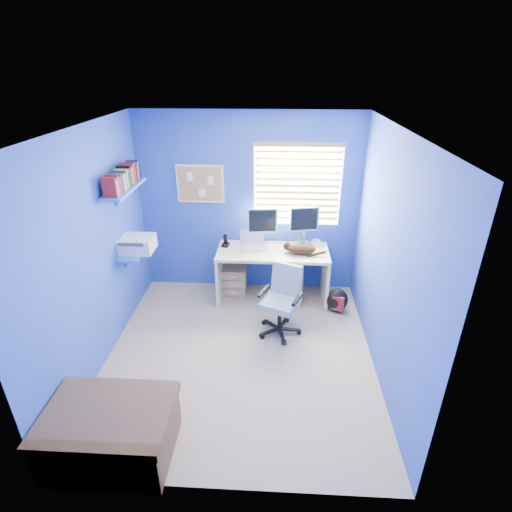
# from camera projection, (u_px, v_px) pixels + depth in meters

# --- Properties ---
(floor) EXTENTS (3.00, 3.20, 0.00)m
(floor) POSITION_uv_depth(u_px,v_px,m) (240.00, 355.00, 4.58)
(floor) COLOR tan
(floor) RESTS_ON ground
(ceiling) EXTENTS (3.00, 3.20, 0.00)m
(ceiling) POSITION_uv_depth(u_px,v_px,m) (235.00, 129.00, 3.48)
(ceiling) COLOR white
(ceiling) RESTS_ON wall_back
(wall_back) EXTENTS (3.00, 0.01, 2.50)m
(wall_back) POSITION_uv_depth(u_px,v_px,m) (249.00, 206.00, 5.46)
(wall_back) COLOR #2844A0
(wall_back) RESTS_ON ground
(wall_front) EXTENTS (3.00, 0.01, 2.50)m
(wall_front) POSITION_uv_depth(u_px,v_px,m) (214.00, 366.00, 2.60)
(wall_front) COLOR #2844A0
(wall_front) RESTS_ON ground
(wall_left) EXTENTS (0.01, 3.20, 2.50)m
(wall_left) POSITION_uv_depth(u_px,v_px,m) (93.00, 254.00, 4.10)
(wall_left) COLOR #2844A0
(wall_left) RESTS_ON ground
(wall_right) EXTENTS (0.01, 3.20, 2.50)m
(wall_right) POSITION_uv_depth(u_px,v_px,m) (388.00, 261.00, 3.96)
(wall_right) COLOR #2844A0
(wall_right) RESTS_ON ground
(desk) EXTENTS (1.50, 0.65, 0.74)m
(desk) POSITION_uv_depth(u_px,v_px,m) (272.00, 275.00, 5.53)
(desk) COLOR beige
(desk) RESTS_ON floor
(laptop) EXTENTS (0.39, 0.34, 0.22)m
(laptop) POSITION_uv_depth(u_px,v_px,m) (254.00, 241.00, 5.37)
(laptop) COLOR silver
(laptop) RESTS_ON desk
(monitor_left) EXTENTS (0.41, 0.16, 0.54)m
(monitor_left) POSITION_uv_depth(u_px,v_px,m) (262.00, 227.00, 5.40)
(monitor_left) COLOR silver
(monitor_left) RESTS_ON desk
(monitor_right) EXTENTS (0.42, 0.20, 0.54)m
(monitor_right) POSITION_uv_depth(u_px,v_px,m) (304.00, 225.00, 5.45)
(monitor_right) COLOR silver
(monitor_right) RESTS_ON desk
(phone) EXTENTS (0.11, 0.13, 0.17)m
(phone) POSITION_uv_depth(u_px,v_px,m) (226.00, 240.00, 5.45)
(phone) COLOR black
(phone) RESTS_ON desk
(mug) EXTENTS (0.10, 0.09, 0.10)m
(mug) POSITION_uv_depth(u_px,v_px,m) (301.00, 242.00, 5.49)
(mug) COLOR #3B8B66
(mug) RESTS_ON desk
(cd_spindle) EXTENTS (0.13, 0.13, 0.07)m
(cd_spindle) POSITION_uv_depth(u_px,v_px,m) (316.00, 243.00, 5.50)
(cd_spindle) COLOR silver
(cd_spindle) RESTS_ON desk
(cat) EXTENTS (0.42, 0.30, 0.13)m
(cat) POSITION_uv_depth(u_px,v_px,m) (302.00, 249.00, 5.24)
(cat) COLOR black
(cat) RESTS_ON desk
(tower_pc) EXTENTS (0.25, 0.46, 0.45)m
(tower_pc) POSITION_uv_depth(u_px,v_px,m) (295.00, 285.00, 5.56)
(tower_pc) COLOR beige
(tower_pc) RESTS_ON floor
(drawer_boxes) EXTENTS (0.35, 0.28, 0.41)m
(drawer_boxes) POSITION_uv_depth(u_px,v_px,m) (234.00, 280.00, 5.73)
(drawer_boxes) COLOR tan
(drawer_boxes) RESTS_ON floor
(yellow_book) EXTENTS (0.03, 0.17, 0.24)m
(yellow_book) POSITION_uv_depth(u_px,v_px,m) (285.00, 299.00, 5.43)
(yellow_book) COLOR yellow
(yellow_book) RESTS_ON floor
(backpack) EXTENTS (0.34, 0.30, 0.34)m
(backpack) POSITION_uv_depth(u_px,v_px,m) (337.00, 300.00, 5.31)
(backpack) COLOR black
(backpack) RESTS_ON floor
(bed_corner) EXTENTS (1.00, 0.71, 0.48)m
(bed_corner) POSITION_uv_depth(u_px,v_px,m) (111.00, 432.00, 3.34)
(bed_corner) COLOR brown
(bed_corner) RESTS_ON floor
(office_chair) EXTENTS (0.65, 0.65, 0.86)m
(office_chair) POSITION_uv_depth(u_px,v_px,m) (281.00, 309.00, 4.86)
(office_chair) COLOR black
(office_chair) RESTS_ON floor
(window_blinds) EXTENTS (1.15, 0.05, 1.10)m
(window_blinds) POSITION_uv_depth(u_px,v_px,m) (298.00, 186.00, 5.27)
(window_blinds) COLOR white
(window_blinds) RESTS_ON ground
(corkboard) EXTENTS (0.64, 0.02, 0.52)m
(corkboard) POSITION_uv_depth(u_px,v_px,m) (200.00, 184.00, 5.34)
(corkboard) COLOR beige
(corkboard) RESTS_ON ground
(wall_shelves) EXTENTS (0.42, 0.90, 1.05)m
(wall_shelves) POSITION_uv_depth(u_px,v_px,m) (129.00, 212.00, 4.69)
(wall_shelves) COLOR blue
(wall_shelves) RESTS_ON ground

